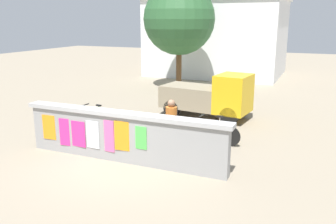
% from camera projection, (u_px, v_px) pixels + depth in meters
% --- Properties ---
extents(ground, '(60.00, 60.00, 0.00)m').
position_uv_depth(ground, '(207.00, 103.00, 17.44)').
color(ground, gray).
extents(poster_wall, '(6.30, 0.42, 1.45)m').
position_uv_depth(poster_wall, '(122.00, 136.00, 10.14)').
color(poster_wall, gray).
rests_on(poster_wall, ground).
extents(auto_rickshaw_truck, '(3.76, 1.93, 1.85)m').
position_uv_depth(auto_rickshaw_truck, '(210.00, 96.00, 14.65)').
color(auto_rickshaw_truck, black).
rests_on(auto_rickshaw_truck, ground).
extents(motorcycle, '(1.87, 0.69, 0.87)m').
position_uv_depth(motorcycle, '(130.00, 129.00, 11.70)').
color(motorcycle, black).
rests_on(motorcycle, ground).
extents(bicycle_near, '(1.70, 0.44, 0.95)m').
position_uv_depth(bicycle_near, '(215.00, 133.00, 11.69)').
color(bicycle_near, black).
rests_on(bicycle_near, ground).
extents(bicycle_far, '(1.71, 0.44, 0.95)m').
position_uv_depth(bicycle_far, '(96.00, 120.00, 13.16)').
color(bicycle_far, black).
rests_on(bicycle_far, ground).
extents(person_walking, '(0.43, 0.43, 1.62)m').
position_uv_depth(person_walking, '(171.00, 120.00, 10.83)').
color(person_walking, '#BF6626').
rests_on(person_walking, ground).
extents(tree_roadside, '(4.06, 4.06, 5.97)m').
position_uv_depth(tree_roadside, '(179.00, 19.00, 20.46)').
color(tree_roadside, brown).
rests_on(tree_roadside, ground).
extents(building_background, '(9.39, 7.09, 5.71)m').
position_uv_depth(building_background, '(218.00, 34.00, 26.18)').
color(building_background, white).
rests_on(building_background, ground).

